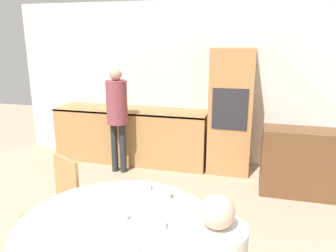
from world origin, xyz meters
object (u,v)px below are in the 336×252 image
object	(u,v)px
bowl_far	(153,225)
bowl_near	(142,187)
dining_table	(118,248)
chair_far_left	(60,203)
sideboard	(302,163)
cup	(166,194)
oven_unit	(231,111)
person_standing	(117,109)

from	to	relation	value
bowl_far	bowl_near	bearing A→B (deg)	116.79
dining_table	chair_far_left	distance (m)	0.97
sideboard	cup	xyz separation A→B (m)	(-1.31, -2.01, 0.37)
oven_unit	cup	distance (m)	2.64
dining_table	cup	bearing A→B (deg)	60.50
sideboard	dining_table	bearing A→B (deg)	-122.49
cup	bowl_far	size ratio (longest dim) A/B	0.54
sideboard	person_standing	xyz separation A→B (m)	(-2.64, 0.10, 0.55)
oven_unit	bowl_near	world-z (taller)	oven_unit
oven_unit	bowl_far	distance (m)	3.06
dining_table	bowl_far	size ratio (longest dim) A/B	7.89
bowl_near	bowl_far	distance (m)	0.61
chair_far_left	bowl_near	size ratio (longest dim) A/B	5.73
chair_far_left	bowl_near	bearing A→B (deg)	28.89
person_standing	bowl_near	xyz separation A→B (m)	(1.08, -2.00, -0.21)
chair_far_left	sideboard	bearing A→B (deg)	66.56
chair_far_left	bowl_near	xyz separation A→B (m)	(0.81, 0.02, 0.25)
sideboard	cup	size ratio (longest dim) A/B	10.76
sideboard	bowl_far	size ratio (longest dim) A/B	5.76
oven_unit	person_standing	bearing A→B (deg)	-163.01
oven_unit	cup	size ratio (longest dim) A/B	19.66
dining_table	chair_far_left	xyz separation A→B (m)	(-0.81, 0.53, -0.03)
bowl_far	dining_table	bearing A→B (deg)	-177.82
oven_unit	bowl_near	bearing A→B (deg)	-102.88
bowl_near	person_standing	bearing A→B (deg)	118.30
person_standing	bowl_near	world-z (taller)	person_standing
oven_unit	chair_far_left	world-z (taller)	oven_unit
dining_table	sideboard	bearing A→B (deg)	57.51
sideboard	cup	distance (m)	2.43
sideboard	dining_table	size ratio (longest dim) A/B	0.73
oven_unit	chair_far_left	xyz separation A→B (m)	(-1.38, -2.52, -0.41)
oven_unit	sideboard	xyz separation A→B (m)	(0.99, -0.61, -0.50)
sideboard	bowl_near	xyz separation A→B (m)	(-1.56, -1.89, 0.34)
bowl_near	bowl_far	bearing A→B (deg)	-63.21
sideboard	bowl_near	bearing A→B (deg)	-129.48
dining_table	bowl_near	bearing A→B (deg)	90.34
oven_unit	person_standing	distance (m)	1.72
cup	bowl_near	size ratio (longest dim) A/B	0.57
dining_table	chair_far_left	size ratio (longest dim) A/B	1.48
sideboard	bowl_far	bearing A→B (deg)	-117.86
dining_table	bowl_near	distance (m)	0.60
cup	person_standing	bearing A→B (deg)	121.99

